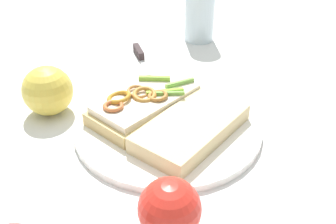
{
  "coord_description": "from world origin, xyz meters",
  "views": [
    {
      "loc": [
        0.46,
        -0.17,
        0.35
      ],
      "look_at": [
        0.0,
        0.0,
        0.03
      ],
      "focal_mm": 41.85,
      "sensor_mm": 36.0,
      "label": 1
    }
  ],
  "objects": [
    {
      "name": "apple_1",
      "position": [
        -0.11,
        -0.16,
        0.04
      ],
      "size": [
        0.11,
        0.11,
        0.08
      ],
      "primitive_type": "sphere",
      "rotation": [
        0.0,
        0.0,
        5.17
      ],
      "color": "gold",
      "rests_on": "ground_plane"
    },
    {
      "name": "apple_0",
      "position": [
        0.18,
        -0.07,
        0.03
      ],
      "size": [
        0.1,
        0.1,
        0.07
      ],
      "primitive_type": "sphere",
      "rotation": [
        0.0,
        0.0,
        2.5
      ],
      "color": "red",
      "rests_on": "ground_plane"
    },
    {
      "name": "bread_slice_side",
      "position": [
        0.04,
        0.02,
        0.02
      ],
      "size": [
        0.17,
        0.2,
        0.03
      ],
      "primitive_type": "cube",
      "rotation": [
        0.0,
        0.0,
        2.13
      ],
      "color": "beige",
      "rests_on": "plate"
    },
    {
      "name": "plate",
      "position": [
        0.0,
        0.0,
        0.01
      ],
      "size": [
        0.29,
        0.29,
        0.01
      ],
      "primitive_type": "cylinder",
      "color": "white",
      "rests_on": "ground_plane"
    },
    {
      "name": "sandwich",
      "position": [
        -0.04,
        -0.02,
        0.03
      ],
      "size": [
        0.17,
        0.2,
        0.04
      ],
      "rotation": [
        0.0,
        0.0,
        2.06
      ],
      "color": "tan",
      "rests_on": "plate"
    },
    {
      "name": "knife",
      "position": [
        -0.26,
        0.03,
        0.01
      ],
      "size": [
        0.12,
        0.02,
        0.02
      ],
      "rotation": [
        0.0,
        0.0,
        6.23
      ],
      "color": "silver",
      "rests_on": "ground_plane"
    },
    {
      "name": "drinking_glass",
      "position": [
        -0.31,
        0.19,
        0.06
      ],
      "size": [
        0.07,
        0.07,
        0.13
      ],
      "primitive_type": "cylinder",
      "color": "silver",
      "rests_on": "ground_plane"
    },
    {
      "name": "ground_plane",
      "position": [
        0.0,
        0.0,
        0.0
      ],
      "size": [
        2.0,
        2.0,
        0.0
      ],
      "primitive_type": "plane",
      "color": "silver",
      "rests_on": "ground"
    }
  ]
}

